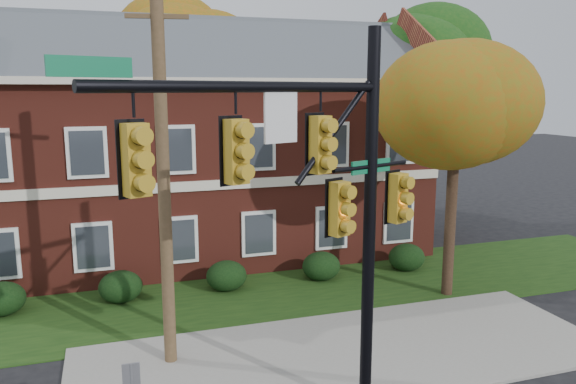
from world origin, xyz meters
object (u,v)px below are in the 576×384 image
object	(u,v)px
hedge_far_right	(407,257)
tree_right_rear	(428,63)
hedge_center	(226,276)
apartment_building	(198,135)
traffic_signal	(317,192)
utility_pole	(164,182)
tree_far_rear	(198,52)
hedge_right	(321,266)
tree_near_right	(466,95)
hedge_far_left	(2,299)
hedge_left	(121,287)

from	to	relation	value
hedge_far_right	tree_right_rear	bearing A→B (deg)	54.77
hedge_center	apartment_building	bearing A→B (deg)	90.00
traffic_signal	utility_pole	bearing A→B (deg)	99.39
tree_far_rear	traffic_signal	bearing A→B (deg)	-93.64
hedge_far_right	traffic_signal	size ratio (longest dim) A/B	0.17
hedge_right	tree_near_right	world-z (taller)	tree_near_right
hedge_far_right	traffic_signal	xyz separation A→B (m)	(-7.04, -8.72, 4.46)
apartment_building	hedge_center	size ratio (longest dim) A/B	13.43
hedge_far_left	hedge_center	world-z (taller)	same
hedge_far_left	tree_right_rear	xyz separation A→B (m)	(18.31, 6.11, 7.60)
hedge_right	traffic_signal	distance (m)	10.42
hedge_left	hedge_far_right	size ratio (longest dim) A/B	1.00
hedge_center	hedge_right	xyz separation A→B (m)	(3.50, 0.00, 0.00)
hedge_right	hedge_far_right	distance (m)	3.50
tree_right_rear	tree_far_rear	bearing A→B (deg)	145.00
apartment_building	hedge_left	distance (m)	7.73
hedge_far_left	tree_near_right	bearing A→B (deg)	-11.27
hedge_center	hedge_far_right	world-z (taller)	same
tree_right_rear	hedge_far_right	bearing A→B (deg)	-125.23
apartment_building	traffic_signal	bearing A→B (deg)	-90.18
hedge_far_right	hedge_left	bearing A→B (deg)	180.00
tree_far_rear	utility_pole	xyz separation A→B (m)	(-3.77, -17.79, -4.18)
hedge_left	hedge_center	xyz separation A→B (m)	(3.50, 0.00, 0.00)
apartment_building	hedge_center	distance (m)	6.89
hedge_right	hedge_far_left	bearing A→B (deg)	180.00
tree_right_rear	utility_pole	world-z (taller)	tree_right_rear
hedge_left	apartment_building	bearing A→B (deg)	56.33
hedge_center	tree_near_right	size ratio (longest dim) A/B	0.16
tree_near_right	tree_right_rear	distance (m)	9.94
apartment_building	hedge_right	world-z (taller)	apartment_building
apartment_building	tree_near_right	size ratio (longest dim) A/B	2.19
hedge_center	tree_right_rear	world-z (taller)	tree_right_rear
hedge_far_right	traffic_signal	distance (m)	12.07
hedge_far_right	tree_far_rear	world-z (taller)	tree_far_rear
hedge_left	traffic_signal	xyz separation A→B (m)	(3.46, -8.72, 4.46)
hedge_far_left	traffic_signal	xyz separation A→B (m)	(6.96, -8.72, 4.46)
hedge_center	hedge_far_right	xyz separation A→B (m)	(7.00, 0.00, 0.00)
hedge_center	tree_right_rear	distance (m)	14.94
tree_near_right	tree_far_rear	distance (m)	17.12
hedge_left	hedge_far_right	distance (m)	10.50
hedge_far_left	tree_right_rear	world-z (taller)	tree_right_rear
traffic_signal	utility_pole	world-z (taller)	utility_pole
hedge_center	utility_pole	bearing A→B (deg)	-117.32
hedge_center	tree_right_rear	xyz separation A→B (m)	(11.31, 6.11, 7.60)
utility_pole	hedge_far_right	bearing A→B (deg)	35.96
apartment_building	hedge_center	world-z (taller)	apartment_building
hedge_right	tree_near_right	bearing A→B (deg)	-37.28
hedge_center	tree_far_rear	world-z (taller)	tree_far_rear
hedge_left	hedge_right	bearing A→B (deg)	0.00
hedge_right	traffic_signal	bearing A→B (deg)	-112.12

